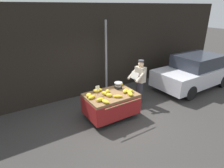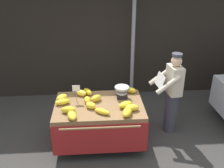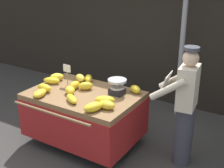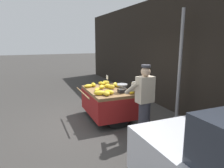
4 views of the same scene
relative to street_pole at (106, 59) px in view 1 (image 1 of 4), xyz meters
name	(u,v)px [view 1 (image 1 of 4)]	position (x,y,z in m)	size (l,w,h in m)	color
ground_plane	(123,121)	(-0.69, -2.20, -1.52)	(60.00, 60.00, 0.00)	#383533
back_wall	(85,51)	(-0.69, 0.50, 0.30)	(16.00, 0.24, 3.64)	black
street_pole	(106,59)	(0.00, 0.00, 0.00)	(0.09, 0.09, 3.04)	gray
banana_cart	(111,100)	(-0.87, -1.74, -0.89)	(1.67, 1.33, 0.86)	olive
weighing_scale	(118,86)	(-0.42, -1.51, -0.54)	(0.28, 0.28, 0.24)	black
price_sign	(97,88)	(-1.29, -1.61, -0.41)	(0.14, 0.01, 0.34)	#997A51
banana_bunch_0	(96,91)	(-1.21, -1.37, -0.60)	(0.14, 0.23, 0.12)	yellow
banana_bunch_1	(100,100)	(-1.41, -2.00, -0.60)	(0.13, 0.26, 0.12)	gold
banana_bunch_2	(104,93)	(-1.09, -1.68, -0.60)	(0.12, 0.21, 0.12)	gold
banana_bunch_3	(109,95)	(-1.02, -1.88, -0.60)	(0.14, 0.20, 0.12)	yellow
banana_bunch_4	(130,91)	(-0.29, -2.00, -0.60)	(0.16, 0.24, 0.11)	gold
banana_bunch_5	(125,91)	(-0.39, -1.89, -0.60)	(0.15, 0.28, 0.12)	gold
banana_bunch_6	(89,95)	(-1.57, -1.54, -0.60)	(0.16, 0.22, 0.12)	yellow
banana_bunch_7	(108,91)	(-0.92, -1.62, -0.60)	(0.13, 0.22, 0.13)	gold
banana_bunch_8	(105,102)	(-1.34, -2.18, -0.61)	(0.15, 0.28, 0.10)	gold
banana_bunch_9	(120,84)	(-0.21, -1.32, -0.60)	(0.13, 0.21, 0.12)	gold
banana_bunch_10	(118,96)	(-0.82, -2.08, -0.62)	(0.12, 0.30, 0.09)	gold
banana_bunch_11	(92,97)	(-1.55, -1.70, -0.61)	(0.14, 0.28, 0.10)	gold
banana_bunch_12	(130,94)	(-0.40, -2.16, -0.60)	(0.15, 0.29, 0.12)	gold
banana_bunch_13	(99,89)	(-1.09, -1.31, -0.61)	(0.12, 0.25, 0.11)	gold
vendor_person	(140,82)	(0.60, -1.44, -0.65)	(0.62, 0.56, 1.71)	#383842
parked_car	(194,72)	(3.75, -1.56, -0.77)	(3.92, 1.78, 1.51)	silver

